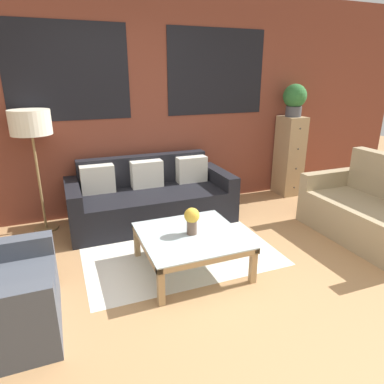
# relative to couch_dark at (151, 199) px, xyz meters

# --- Properties ---
(ground_plane) EXTENTS (16.00, 16.00, 0.00)m
(ground_plane) POSITION_rel_couch_dark_xyz_m (0.15, -1.95, -0.29)
(ground_plane) COLOR #AD7F51
(wall_back_brick) EXTENTS (8.40, 0.09, 2.80)m
(wall_back_brick) POSITION_rel_couch_dark_xyz_m (0.15, 0.49, 1.12)
(wall_back_brick) COLOR brown
(wall_back_brick) RESTS_ON ground_plane
(rug) EXTENTS (1.96, 1.78, 0.00)m
(rug) POSITION_rel_couch_dark_xyz_m (0.05, -0.71, -0.28)
(rug) COLOR silver
(rug) RESTS_ON ground_plane
(couch_dark) EXTENTS (2.01, 0.88, 0.78)m
(couch_dark) POSITION_rel_couch_dark_xyz_m (0.00, 0.00, 0.00)
(couch_dark) COLOR black
(couch_dark) RESTS_ON ground_plane
(settee_vintage) EXTENTS (0.80, 1.48, 0.92)m
(settee_vintage) POSITION_rel_couch_dark_xyz_m (2.19, -1.43, 0.03)
(settee_vintage) COLOR tan
(settee_vintage) RESTS_ON ground_plane
(coffee_table) EXTENTS (0.93, 0.93, 0.36)m
(coffee_table) POSITION_rel_couch_dark_xyz_m (0.05, -1.27, 0.02)
(coffee_table) COLOR silver
(coffee_table) RESTS_ON ground_plane
(floor_lamp) EXTENTS (0.44, 0.44, 1.42)m
(floor_lamp) POSITION_rel_couch_dark_xyz_m (-1.27, 0.19, 0.95)
(floor_lamp) COLOR olive
(floor_lamp) RESTS_ON ground_plane
(drawer_cabinet) EXTENTS (0.32, 0.39, 1.19)m
(drawer_cabinet) POSITION_rel_couch_dark_xyz_m (2.24, 0.22, 0.31)
(drawer_cabinet) COLOR tan
(drawer_cabinet) RESTS_ON ground_plane
(potted_plant) EXTENTS (0.34, 0.34, 0.46)m
(potted_plant) POSITION_rel_couch_dark_xyz_m (2.24, 0.22, 1.16)
(potted_plant) COLOR #47474C
(potted_plant) RESTS_ON drawer_cabinet
(flower_vase) EXTENTS (0.14, 0.14, 0.26)m
(flower_vase) POSITION_rel_couch_dark_xyz_m (0.06, -1.27, 0.23)
(flower_vase) COLOR brown
(flower_vase) RESTS_ON coffee_table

